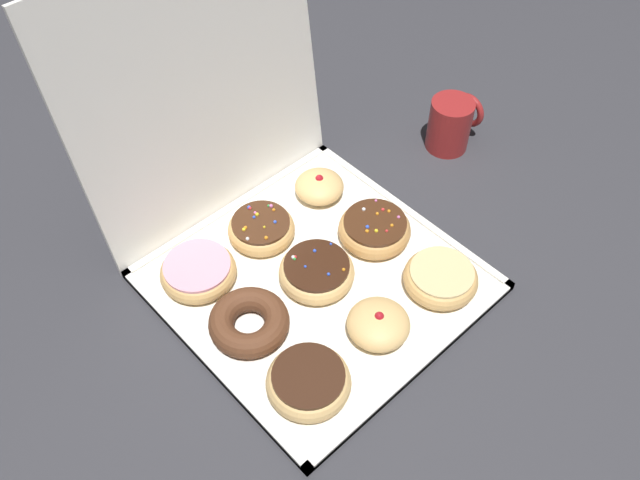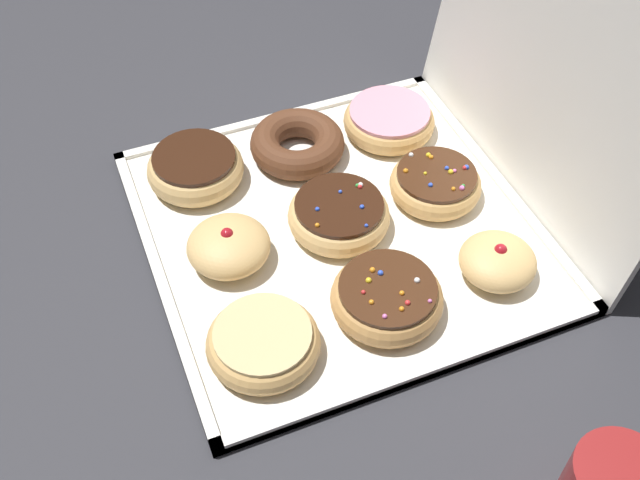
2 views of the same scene
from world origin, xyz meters
The scene contains 12 objects.
ground_plane centered at (0.00, 0.00, 0.00)m, with size 3.00×3.00×0.00m, color #333338.
donut_box centered at (0.00, 0.00, 0.01)m, with size 0.43×0.43×0.01m.
box_lid_open centered at (0.00, 0.25, 0.22)m, with size 0.43×0.44×0.01m, color white.
chocolate_frosted_donut_0 centered at (-0.13, -0.13, 0.03)m, with size 0.12×0.12×0.04m.
jelly_filled_donut_1 centered at (0.00, -0.13, 0.03)m, with size 0.09×0.09×0.05m.
glazed_ring_donut_2 centered at (0.13, -0.14, 0.03)m, with size 0.11×0.11×0.04m.
chocolate_cake_ring_donut_3 centered at (-0.13, 0.00, 0.03)m, with size 0.12×0.12×0.04m.
sprinkle_donut_4 centered at (0.00, 0.00, 0.03)m, with size 0.12×0.12×0.04m.
sprinkle_donut_5 centered at (0.13, 0.00, 0.03)m, with size 0.12×0.12×0.04m.
pink_frosted_donut_6 centered at (-0.13, 0.12, 0.03)m, with size 0.12×0.12×0.03m.
sprinkle_donut_7 centered at (-0.01, 0.13, 0.03)m, with size 0.11×0.11×0.04m.
jelly_filled_donut_8 centered at (0.13, 0.13, 0.03)m, with size 0.08×0.08×0.04m.
Camera 2 is at (0.54, -0.24, 0.65)m, focal length 42.91 mm.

